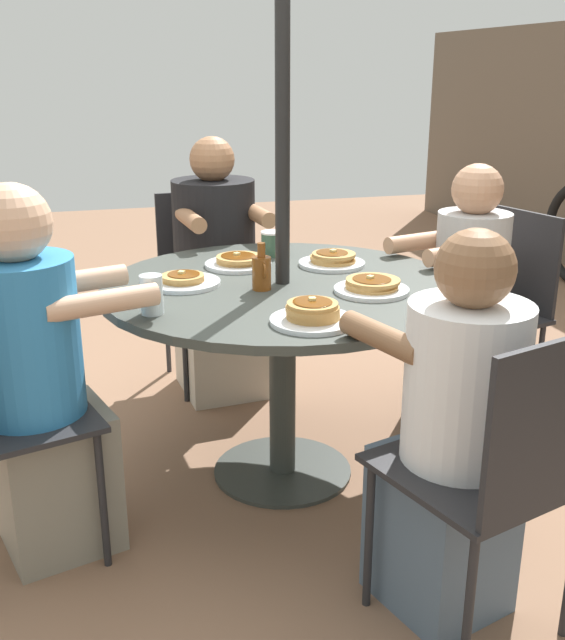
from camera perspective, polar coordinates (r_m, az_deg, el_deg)
name	(u,v)px	position (r m, az deg, el deg)	size (l,w,h in m)	color
ground_plane	(282,472)	(2.96, 0.00, -11.48)	(12.00, 12.00, 0.00)	#8C664C
patio_table	(282,312)	(2.69, 0.00, 0.61)	(1.29, 1.29, 0.76)	#383D38
umbrella_pole	(282,167)	(2.58, 0.00, 11.56)	(0.05, 0.05, 2.33)	black
patio_chair_north	(494,300)	(3.35, 15.80, 1.47)	(0.55, 0.55, 0.91)	#232326
diner_north	(463,308)	(3.23, 13.60, 0.89)	(0.40, 0.52, 1.13)	#3D3D42
patio_chair_east	(207,272)	(3.69, -5.75, 3.63)	(0.49, 0.49, 0.91)	#232326
diner_east	(217,280)	(3.52, -5.00, 3.03)	(0.54, 0.41, 1.20)	beige
diner_south	(40,389)	(2.41, -18.02, -5.05)	(0.44, 0.56, 1.19)	gray
patio_chair_west	(503,465)	(2.00, 16.46, -10.54)	(0.56, 0.56, 0.91)	#232326
diner_west	(453,444)	(2.11, 12.84, -9.23)	(0.53, 0.43, 1.11)	slate
pancake_plate_a	(239,262)	(2.88, -3.37, 4.45)	(0.26, 0.26, 0.05)	white
pancake_plate_b	(184,281)	(2.65, -7.54, 2.98)	(0.26, 0.26, 0.05)	white
pancake_plate_c	(313,314)	(2.23, 2.31, 0.42)	(0.26, 0.26, 0.08)	white
pancake_plate_d	(372,287)	(2.56, 6.81, 2.55)	(0.26, 0.26, 0.06)	white
pancake_plate_e	(332,260)	(2.90, 3.81, 4.57)	(0.26, 0.26, 0.06)	white
syrup_bottle	(262,272)	(2.56, -1.60, 3.70)	(0.09, 0.07, 0.16)	brown
coffee_cup	(272,243)	(3.04, -0.79, 5.85)	(0.09, 0.09, 0.10)	#33513D
drinking_glass_a	(152,295)	(2.34, -9.94, 1.92)	(0.07, 0.07, 0.12)	silver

